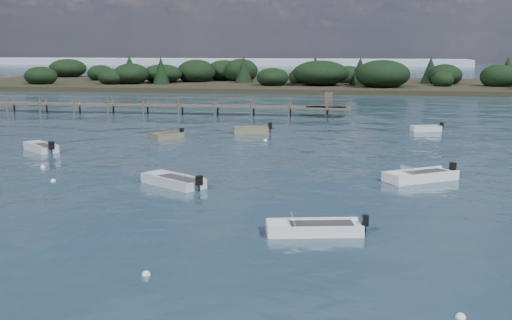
% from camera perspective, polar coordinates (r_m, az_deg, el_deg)
% --- Properties ---
extents(ground, '(400.00, 400.00, 0.00)m').
position_cam_1_polar(ground, '(85.17, 4.07, 4.79)').
color(ground, '#172836').
rests_on(ground, ground).
extents(dinghy_extra_a, '(2.83, 2.90, 1.01)m').
position_cam_1_polar(dinghy_extra_a, '(56.12, -7.91, 2.05)').
color(dinghy_extra_a, '#746B4D').
rests_on(dinghy_extra_a, ground).
extents(dinghy_mid_white_a, '(4.49, 2.30, 1.03)m').
position_cam_1_polar(dinghy_mid_white_a, '(27.94, 5.13, -6.23)').
color(dinghy_mid_white_a, silver).
rests_on(dinghy_mid_white_a, ground).
extents(dinghy_mid_grey, '(4.26, 3.63, 1.13)m').
position_cam_1_polar(dinghy_mid_grey, '(37.41, -7.38, -2.01)').
color(dinghy_mid_grey, '#B4B9BC').
rests_on(dinghy_mid_grey, ground).
extents(tender_far_grey_b, '(3.13, 1.89, 1.05)m').
position_cam_1_polar(tender_far_grey_b, '(62.34, 14.86, 2.62)').
color(tender_far_grey_b, '#B4B9BC').
rests_on(tender_far_grey_b, ground).
extents(tender_far_grey, '(3.49, 3.24, 1.23)m').
position_cam_1_polar(tender_far_grey, '(51.61, -18.56, 0.93)').
color(tender_far_grey, '#B4B9BC').
rests_on(tender_far_grey, ground).
extents(tender_far_white, '(3.60, 2.08, 1.21)m').
position_cam_1_polar(tender_far_white, '(58.95, -0.46, 2.57)').
color(tender_far_white, '#746B4D').
rests_on(tender_far_white, ground).
extents(dinghy_mid_white_b, '(4.66, 3.85, 1.20)m').
position_cam_1_polar(dinghy_mid_white_b, '(39.70, 14.39, -1.54)').
color(dinghy_mid_white_b, silver).
rests_on(dinghy_mid_white_b, ground).
extents(buoy_a, '(0.32, 0.32, 0.32)m').
position_cam_1_polar(buoy_a, '(23.35, -9.73, -10.04)').
color(buoy_a, silver).
rests_on(buoy_a, ground).
extents(buoy_b, '(0.32, 0.32, 0.32)m').
position_cam_1_polar(buoy_b, '(28.63, 8.76, -6.18)').
color(buoy_b, silver).
rests_on(buoy_b, ground).
extents(buoy_c, '(0.32, 0.32, 0.32)m').
position_cam_1_polar(buoy_c, '(40.03, -17.59, -1.83)').
color(buoy_c, silver).
rests_on(buoy_c, ground).
extents(buoy_e, '(0.32, 0.32, 0.32)m').
position_cam_1_polar(buoy_e, '(54.25, 0.84, 1.72)').
color(buoy_e, silver).
rests_on(buoy_e, ground).
extents(buoy_extra_a, '(0.32, 0.32, 0.32)m').
position_cam_1_polar(buoy_extra_a, '(44.78, -18.41, -0.63)').
color(buoy_extra_a, silver).
rests_on(buoy_extra_a, ground).
extents(buoy_extra_b, '(0.32, 0.32, 0.32)m').
position_cam_1_polar(buoy_extra_b, '(20.60, 17.72, -13.23)').
color(buoy_extra_b, silver).
rests_on(buoy_extra_b, ground).
extents(jetty, '(64.50, 3.20, 3.40)m').
position_cam_1_polar(jetty, '(78.24, -12.80, 4.81)').
color(jetty, '#50443A').
rests_on(jetty, ground).
extents(far_headland, '(190.00, 40.00, 5.80)m').
position_cam_1_polar(far_headland, '(125.99, 17.10, 7.02)').
color(far_headland, black).
rests_on(far_headland, ground).
extents(distant_haze, '(280.00, 20.00, 2.40)m').
position_cam_1_polar(distant_haze, '(272.42, -12.28, 8.31)').
color(distant_haze, '#90A6B2').
rests_on(distant_haze, ground).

